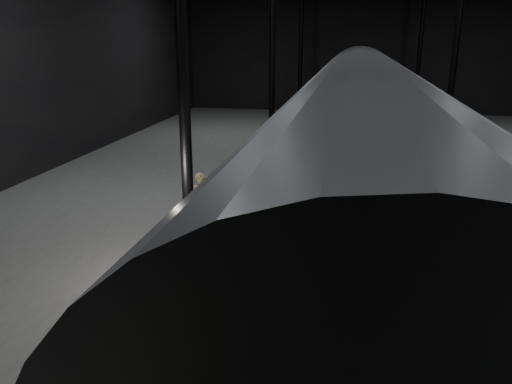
# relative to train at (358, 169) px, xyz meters

# --- Properties ---
(ground) EXTENTS (44.00, 44.00, 0.00)m
(ground) POSITION_rel_train_xyz_m (0.00, 2.72, -3.14)
(ground) COLOR black
(ground) RESTS_ON ground
(platform_left) EXTENTS (9.00, 43.80, 1.00)m
(platform_left) POSITION_rel_train_xyz_m (-7.50, 2.72, -2.64)
(platform_left) COLOR #535351
(platform_left) RESTS_ON ground
(tactile_strip) EXTENTS (0.50, 43.80, 0.01)m
(tactile_strip) POSITION_rel_train_xyz_m (-3.25, 2.72, -2.13)
(tactile_strip) COLOR olive
(tactile_strip) RESTS_ON platform_left
(track) EXTENTS (2.40, 43.00, 0.24)m
(track) POSITION_rel_train_xyz_m (0.00, 2.72, -3.07)
(track) COLOR #3F3328
(track) RESTS_ON ground
(train) EXTENTS (3.15, 21.03, 5.62)m
(train) POSITION_rel_train_xyz_m (0.00, 0.00, 0.00)
(train) COLOR #ACAFB5
(train) RESTS_ON ground
(woman) EXTENTS (0.65, 0.49, 1.63)m
(woman) POSITION_rel_train_xyz_m (-4.12, 0.68, -1.32)
(woman) COLOR #9C9160
(woman) RESTS_ON platform_left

